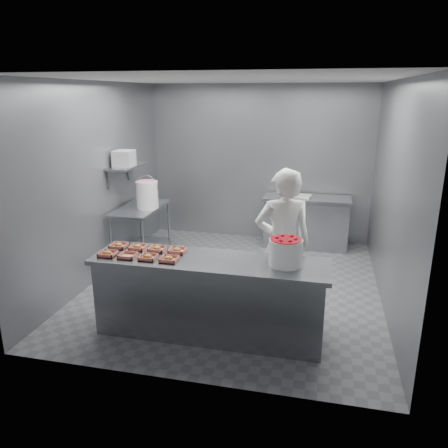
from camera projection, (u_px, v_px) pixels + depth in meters
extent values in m
plane|color=#4C4C51|center=(234.00, 284.00, 6.26)|extent=(4.50, 4.50, 0.00)
plane|color=white|center=(236.00, 79.00, 5.45)|extent=(4.50, 4.50, 0.00)
cube|color=slate|center=(260.00, 164.00, 7.95)|extent=(4.00, 0.04, 2.80)
cube|color=slate|center=(99.00, 182.00, 6.29)|extent=(0.04, 4.50, 2.80)
cube|color=slate|center=(392.00, 196.00, 5.42)|extent=(0.04, 4.50, 2.80)
cube|color=slate|center=(209.00, 262.00, 4.75)|extent=(2.60, 0.70, 0.05)
cube|color=slate|center=(210.00, 299.00, 4.88)|extent=(2.50, 0.64, 0.85)
cube|color=slate|center=(140.00, 208.00, 6.92)|extent=(0.60, 1.20, 0.04)
cube|color=slate|center=(143.00, 249.00, 7.12)|extent=(0.56, 1.15, 0.03)
cylinder|color=slate|center=(111.00, 245.00, 6.58)|extent=(0.04, 0.04, 0.88)
cylinder|color=slate|center=(143.00, 247.00, 6.47)|extent=(0.04, 0.04, 0.88)
cylinder|color=slate|center=(141.00, 224.00, 7.63)|extent=(0.04, 0.04, 0.88)
cylinder|color=slate|center=(169.00, 226.00, 7.51)|extent=(0.04, 0.04, 0.88)
cube|color=slate|center=(307.00, 198.00, 7.58)|extent=(1.50, 0.60, 0.05)
cube|color=slate|center=(306.00, 223.00, 7.71)|extent=(1.44, 0.55, 0.85)
cube|color=slate|center=(128.00, 166.00, 6.76)|extent=(0.35, 0.90, 0.03)
cube|color=tan|center=(108.00, 254.00, 4.85)|extent=(0.18, 0.18, 0.04)
cube|color=white|center=(112.00, 254.00, 4.86)|extent=(0.10, 0.06, 0.00)
ellipsoid|color=#BD642F|center=(107.00, 253.00, 4.85)|extent=(0.10, 0.10, 0.05)
cube|color=tan|center=(128.00, 255.00, 4.80)|extent=(0.18, 0.18, 0.04)
cube|color=white|center=(132.00, 256.00, 4.81)|extent=(0.10, 0.06, 0.00)
cube|color=tan|center=(148.00, 257.00, 4.75)|extent=(0.18, 0.18, 0.04)
cube|color=white|center=(153.00, 258.00, 4.75)|extent=(0.10, 0.06, 0.00)
ellipsoid|color=#BD642F|center=(148.00, 256.00, 4.75)|extent=(0.10, 0.10, 0.05)
cube|color=tan|center=(169.00, 259.00, 4.69)|extent=(0.18, 0.18, 0.04)
cube|color=white|center=(174.00, 260.00, 4.70)|extent=(0.10, 0.06, 0.00)
ellipsoid|color=#BD642F|center=(168.00, 258.00, 4.69)|extent=(0.10, 0.10, 0.05)
cube|color=tan|center=(119.00, 246.00, 5.10)|extent=(0.18, 0.18, 0.04)
cube|color=white|center=(123.00, 246.00, 5.11)|extent=(0.10, 0.06, 0.00)
ellipsoid|color=#BD642F|center=(118.00, 245.00, 5.10)|extent=(0.10, 0.10, 0.05)
cube|color=tan|center=(138.00, 247.00, 5.05)|extent=(0.18, 0.18, 0.04)
cube|color=white|center=(142.00, 248.00, 5.06)|extent=(0.10, 0.06, 0.00)
ellipsoid|color=#BD642F|center=(137.00, 246.00, 5.05)|extent=(0.10, 0.10, 0.05)
cube|color=tan|center=(158.00, 249.00, 5.00)|extent=(0.18, 0.18, 0.04)
cube|color=white|center=(162.00, 250.00, 5.01)|extent=(0.10, 0.06, 0.00)
ellipsoid|color=#BD642F|center=(157.00, 248.00, 5.00)|extent=(0.10, 0.10, 0.05)
cube|color=tan|center=(178.00, 250.00, 4.95)|extent=(0.18, 0.18, 0.04)
cube|color=white|center=(182.00, 251.00, 4.96)|extent=(0.10, 0.06, 0.00)
ellipsoid|color=#BD642F|center=(177.00, 250.00, 4.95)|extent=(0.10, 0.10, 0.05)
imported|color=white|center=(283.00, 245.00, 5.14)|extent=(0.77, 0.62, 1.83)
cylinder|color=white|center=(286.00, 252.00, 4.55)|extent=(0.35, 0.35, 0.28)
cylinder|color=red|center=(286.00, 241.00, 4.51)|extent=(0.33, 0.33, 0.04)
cylinder|color=white|center=(147.00, 195.00, 6.80)|extent=(0.34, 0.34, 0.42)
cylinder|color=pink|center=(147.00, 182.00, 6.74)|extent=(0.31, 0.31, 0.02)
torus|color=slate|center=(147.00, 187.00, 6.76)|extent=(0.35, 0.01, 0.35)
cylinder|color=white|center=(148.00, 202.00, 7.16)|extent=(0.36, 0.36, 0.03)
cube|color=#CCB28C|center=(148.00, 200.00, 7.33)|extent=(0.17, 0.15, 0.02)
cube|color=gray|center=(124.00, 158.00, 6.62)|extent=(0.30, 0.33, 0.24)
cube|color=silver|center=(302.00, 196.00, 7.59)|extent=(0.34, 0.28, 0.04)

